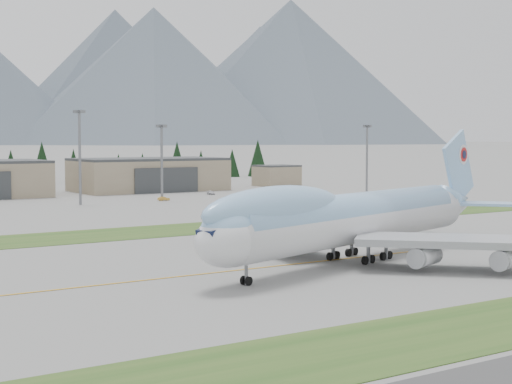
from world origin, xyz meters
TOP-DOWN VIEW (x-y plane):
  - ground at (0.00, 0.00)m, footprint 7000.00×7000.00m
  - grass_strip_far at (0.00, 45.00)m, footprint 400.00×18.00m
  - taxiway_line_main at (0.00, 0.00)m, footprint 400.00×0.40m
  - boeing_747_freighter at (4.55, -2.22)m, footprint 70.90×58.63m
  - hangar_right at (45.00, 149.90)m, footprint 48.00×26.60m
  - control_shed at (95.00, 148.00)m, footprint 14.00×12.00m
  - floodlight_masts at (9.56, 109.67)m, footprint 204.33×7.64m
  - service_vehicle_b at (30.25, 109.26)m, footprint 3.37×1.23m
  - service_vehicle_c at (52.84, 122.41)m, footprint 2.26×4.15m

SIDE VIEW (x-z plane):
  - ground at x=0.00m, z-range 0.00..0.00m
  - grass_strip_far at x=0.00m, z-range -0.04..0.04m
  - taxiway_line_main at x=0.00m, z-range -0.01..0.01m
  - service_vehicle_b at x=30.25m, z-range -0.55..0.55m
  - service_vehicle_c at x=52.84m, z-range -0.57..0.57m
  - control_shed at x=95.00m, z-range 0.00..7.60m
  - hangar_right at x=45.00m, z-range -0.01..10.79m
  - boeing_747_freighter at x=4.55m, z-range -3.19..15.56m
  - floodlight_masts at x=9.56m, z-range 3.43..27.95m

